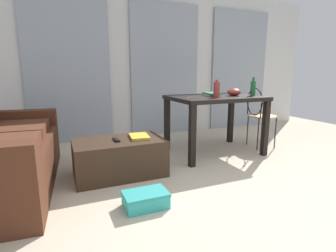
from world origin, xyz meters
The scene contains 15 objects.
ground_plane centered at (0.00, 1.13, 0.00)m, with size 7.35×7.35×0.00m, color beige.
wall_back centered at (0.00, 3.06, 1.26)m, with size 6.28×0.10×2.51m, color silver.
curtains centered at (0.00, 2.98, 1.13)m, with size 4.47×0.03×2.27m.
coffee_table centered at (-1.23, 1.33, 0.20)m, with size 0.95×0.57×0.39m.
craft_table centered at (0.16, 1.62, 0.68)m, with size 1.20×0.85×0.79m.
wire_chair centered at (0.90, 1.60, 0.55)m, with size 0.41×0.43×0.89m.
bottle_near centered at (0.65, 1.45, 0.89)m, with size 0.07×0.07×0.25m.
bottle_far centered at (0.05, 1.43, 0.89)m, with size 0.08×0.08×0.22m.
bowl centered at (0.42, 1.56, 0.84)m, with size 0.18×0.18×0.10m, color #9E3833.
book_stack centered at (0.12, 1.65, 0.81)m, with size 0.20×0.32×0.05m.
tv_remote_on_table centered at (0.63, 1.86, 0.80)m, with size 0.05×0.18×0.02m, color black.
scissors centered at (-0.26, 1.56, 0.79)m, with size 0.11×0.09×0.00m.
tv_remote_primary centered at (-1.27, 1.31, 0.40)m, with size 0.04×0.16×0.02m, color black.
magazine centered at (-1.00, 1.34, 0.41)m, with size 0.20×0.28×0.03m, color gold.
shoebox centered at (-1.20, 0.55, 0.07)m, with size 0.36×0.24×0.13m.
Camera 1 is at (-1.82, -1.37, 1.10)m, focal length 27.93 mm.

